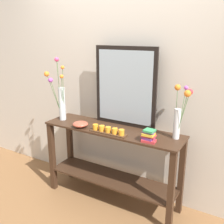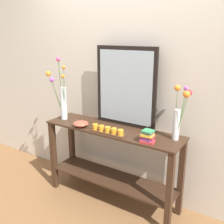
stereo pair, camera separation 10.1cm
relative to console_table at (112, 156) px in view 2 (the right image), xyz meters
The scene contains 9 objects.
ground_plane 0.54m from the console_table, ahead, with size 7.00×6.00×0.02m, color brown.
wall_back 0.88m from the console_table, 90.00° to the left, with size 6.40×0.08×2.70m, color beige.
console_table is the anchor object (origin of this frame).
mirror_leaning 0.75m from the console_table, 71.11° to the left, with size 0.69×0.03×0.82m.
tall_vase_left 0.87m from the console_table, behind, with size 0.22×0.18×0.71m.
vase_right 0.88m from the console_table, ahead, with size 0.19×0.22×0.49m.
candle_tray 0.37m from the console_table, 75.69° to the right, with size 0.39×0.09×0.07m.
decorative_bowl 0.48m from the console_table, 157.64° to the right, with size 0.16×0.16×0.06m.
book_stack 0.60m from the console_table, 15.18° to the right, with size 0.14×0.11×0.12m.
Camera 2 is at (1.36, -2.12, 1.78)m, focal length 41.77 mm.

